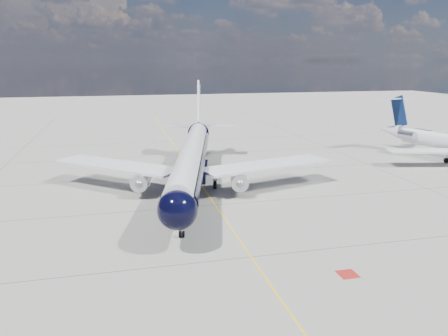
# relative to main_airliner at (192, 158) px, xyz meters

# --- Properties ---
(ground) EXTENTS (320.00, 320.00, 0.00)m
(ground) POSITION_rel_main_airliner_xyz_m (1.47, 12.01, -4.31)
(ground) COLOR gray
(ground) RESTS_ON ground
(taxiway_centerline) EXTENTS (0.16, 160.00, 0.01)m
(taxiway_centerline) POSITION_rel_main_airliner_xyz_m (1.47, 7.01, -4.30)
(taxiway_centerline) COLOR yellow
(taxiway_centerline) RESTS_ON ground
(red_marking) EXTENTS (1.60, 1.60, 0.01)m
(red_marking) POSITION_rel_main_airliner_xyz_m (8.27, -27.99, -4.30)
(red_marking) COLOR maroon
(red_marking) RESTS_ON ground
(main_airliner) EXTENTS (38.47, 47.52, 13.88)m
(main_airliner) POSITION_rel_main_airliner_xyz_m (0.00, 0.00, 0.00)
(main_airliner) COLOR black
(main_airliner) RESTS_ON ground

